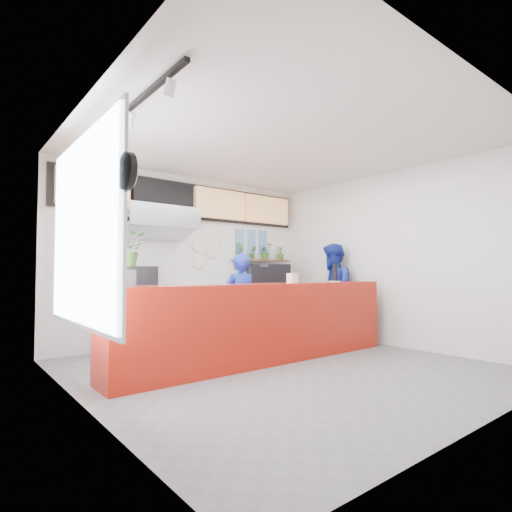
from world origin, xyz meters
TOP-DOWN VIEW (x-y plane):
  - floor at (0.00, 0.00)m, footprint 5.00×5.00m
  - ceiling at (0.00, 0.00)m, footprint 5.00×5.00m
  - wall_back at (0.00, 2.50)m, footprint 5.00×0.00m
  - wall_left at (-2.50, 0.00)m, footprint 0.00×5.00m
  - wall_right at (2.50, 0.00)m, footprint 0.00×5.00m
  - service_counter at (0.00, 0.40)m, footprint 4.50×0.60m
  - cream_band at (0.00, 2.49)m, footprint 5.00×0.02m
  - prep_bench at (-0.80, 2.20)m, footprint 1.80×0.60m
  - panini_oven at (-1.05, 2.20)m, footprint 0.65×0.65m
  - extraction_hood at (-0.80, 2.15)m, footprint 1.20×0.70m
  - hood_lip at (-0.80, 2.15)m, footprint 1.20×0.69m
  - right_bench at (1.50, 2.20)m, footprint 1.80×0.60m
  - espresso_machine at (1.57, 2.20)m, footprint 0.96×0.83m
  - espresso_tray at (1.57, 2.20)m, footprint 0.70×0.50m
  - herb_shelf at (1.60, 2.40)m, footprint 1.40×0.18m
  - menu_board_far_left at (-1.75, 2.38)m, footprint 1.10×0.10m
  - menu_board_mid_left at (-0.59, 2.38)m, footprint 1.10×0.10m
  - menu_board_mid_right at (0.57, 2.38)m, footprint 1.10×0.10m
  - menu_board_far_right at (1.73, 2.38)m, footprint 1.10×0.10m
  - soffit at (0.00, 2.46)m, footprint 4.80×0.04m
  - window_pane at (-2.47, 0.30)m, footprint 0.04×2.20m
  - window_frame at (-2.45, 0.30)m, footprint 0.03×2.30m
  - wall_clock_rim at (-2.46, -0.90)m, footprint 0.05×0.30m
  - wall_clock_face at (-2.43, -0.90)m, footprint 0.02×0.26m
  - track_rail at (-2.10, 0.00)m, footprint 0.05×2.40m
  - dec_plate_a at (0.15, 2.47)m, footprint 0.24×0.03m
  - dec_plate_b at (0.45, 2.47)m, footprint 0.24×0.03m
  - dec_plate_c at (0.15, 2.47)m, footprint 0.24×0.03m
  - dec_plate_d at (0.50, 2.47)m, footprint 0.24×0.03m
  - photo_frame_a at (1.10, 2.48)m, footprint 0.20×0.02m
  - photo_frame_b at (1.40, 2.48)m, footprint 0.20×0.02m
  - photo_frame_c at (1.70, 2.48)m, footprint 0.20×0.02m
  - photo_frame_d at (1.10, 2.48)m, footprint 0.20×0.02m
  - photo_frame_e at (1.40, 2.48)m, footprint 0.20×0.02m
  - photo_frame_f at (1.70, 2.48)m, footprint 0.20×0.02m
  - staff_center at (0.05, 1.04)m, footprint 0.61×0.44m
  - staff_right at (2.16, 0.99)m, footprint 1.11×1.08m
  - herb_a at (1.04, 2.40)m, footprint 0.19×0.14m
  - herb_b at (1.37, 2.40)m, footprint 0.17×0.15m
  - herb_c at (1.70, 2.40)m, footprint 0.31×0.28m
  - herb_d at (2.11, 2.40)m, footprint 0.21×0.20m
  - glass_vase at (-1.95, 0.37)m, footprint 0.20×0.20m
  - basil_vase at (-1.95, 0.37)m, footprint 0.37×0.33m
  - napkin_holder at (0.51, 0.35)m, footprint 0.18×0.13m
  - white_plate at (1.50, 0.38)m, footprint 0.23×0.23m
  - pepper_mill at (1.50, 0.38)m, footprint 0.08×0.08m

SIDE VIEW (x-z plane):
  - floor at x=0.00m, z-range 0.00..0.00m
  - prep_bench at x=-0.80m, z-range 0.00..0.90m
  - right_bench at x=1.50m, z-range 0.00..0.90m
  - service_counter at x=0.00m, z-range 0.00..1.10m
  - staff_center at x=0.05m, z-range 0.00..1.55m
  - staff_right at x=2.16m, z-range 0.00..1.80m
  - white_plate at x=1.50m, z-range 1.10..1.11m
  - panini_oven at x=-1.05m, z-range 0.90..1.35m
  - espresso_machine at x=1.57m, z-range 0.90..1.42m
  - napkin_holder at x=0.51m, z-range 1.10..1.24m
  - glass_vase at x=-1.95m, z-range 1.10..1.29m
  - pepper_mill at x=1.50m, z-range 1.11..1.40m
  - espresso_tray at x=1.57m, z-range 1.35..1.41m
  - dec_plate_c at x=0.15m, z-range 1.33..1.57m
  - wall_back at x=0.00m, z-range -1.00..4.00m
  - wall_left at x=-2.50m, z-range -1.00..4.00m
  - wall_right at x=2.50m, z-range -1.00..4.00m
  - herb_shelf at x=1.60m, z-range 1.48..1.52m
  - basil_vase at x=-1.95m, z-range 1.32..1.71m
  - dec_plate_b at x=0.45m, z-range 1.53..1.77m
  - herb_b at x=1.37m, z-range 1.52..1.79m
  - herb_d at x=2.11m, z-range 1.52..1.81m
  - herb_c at x=1.70m, z-range 1.52..1.84m
  - herb_a at x=1.04m, z-range 1.52..1.86m
  - window_pane at x=-2.47m, z-range 0.75..2.65m
  - window_frame at x=-2.45m, z-range 0.70..2.70m
  - dec_plate_a at x=0.15m, z-range 1.63..1.87m
  - photo_frame_d at x=1.10m, z-range 1.62..1.88m
  - photo_frame_e at x=1.40m, z-range 1.62..1.88m
  - photo_frame_f at x=1.70m, z-range 1.62..1.88m
  - dec_plate_d at x=0.50m, z-range 1.78..2.02m
  - hood_lip at x=-0.80m, z-range 1.79..2.11m
  - photo_frame_a at x=1.10m, z-range 1.88..2.12m
  - photo_frame_b at x=1.40m, z-range 1.88..2.12m
  - photo_frame_c at x=1.70m, z-range 1.88..2.12m
  - wall_clock_rim at x=-2.46m, z-range 1.90..2.20m
  - wall_clock_face at x=-2.43m, z-range 1.92..2.18m
  - extraction_hood at x=-0.80m, z-range 1.98..2.32m
  - menu_board_far_left at x=-1.75m, z-range 2.27..2.82m
  - menu_board_mid_left at x=-0.59m, z-range 2.27..2.82m
  - menu_board_mid_right at x=0.57m, z-range 2.27..2.82m
  - menu_board_far_right at x=1.73m, z-range 2.27..2.82m
  - soffit at x=0.00m, z-range 2.22..2.88m
  - cream_band at x=0.00m, z-range 2.20..3.00m
  - track_rail at x=-2.10m, z-range 2.92..2.96m
  - ceiling at x=0.00m, z-range 3.00..3.00m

